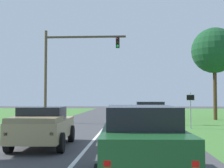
% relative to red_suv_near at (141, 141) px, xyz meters
% --- Properties ---
extents(ground_plane, '(120.00, 120.00, 0.00)m').
position_rel_red_suv_near_xyz_m(ground_plane, '(-2.16, 7.43, -1.02)').
color(ground_plane, '#424244').
extents(red_suv_near, '(2.42, 4.66, 1.94)m').
position_rel_red_suv_near_xyz_m(red_suv_near, '(0.00, 0.00, 0.00)').
color(red_suv_near, '#194C23').
rests_on(red_suv_near, ground_plane).
extents(pickup_truck_lead, '(2.50, 4.93, 1.77)m').
position_rel_red_suv_near_xyz_m(pickup_truck_lead, '(-4.10, 4.91, -0.10)').
color(pickup_truck_lead, tan).
rests_on(pickup_truck_lead, ground_plane).
extents(traffic_light, '(7.21, 0.40, 8.12)m').
position_rel_red_suv_near_xyz_m(traffic_light, '(-5.93, 17.89, 4.29)').
color(traffic_light, brown).
rests_on(traffic_light, ground_plane).
extents(keep_moving_sign, '(0.60, 0.09, 2.53)m').
position_rel_red_suv_near_xyz_m(keep_moving_sign, '(3.97, 13.36, 0.59)').
color(keep_moving_sign, gray).
rests_on(keep_moving_sign, ground_plane).
extents(oak_tree_right, '(4.49, 4.49, 9.09)m').
position_rel_red_suv_near_xyz_m(oak_tree_right, '(8.07, 21.89, 5.79)').
color(oak_tree_right, '#4C351E').
rests_on(oak_tree_right, ground_plane).
extents(crossing_suv_far, '(4.55, 2.13, 1.76)m').
position_rel_red_suv_near_xyz_m(crossing_suv_far, '(1.56, 22.13, -0.10)').
color(crossing_suv_far, black).
rests_on(crossing_suv_far, ground_plane).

